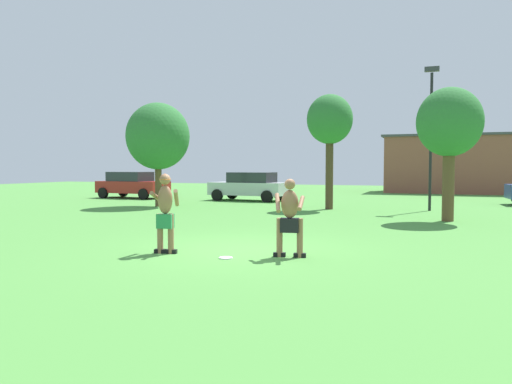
# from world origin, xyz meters

# --- Properties ---
(ground_plane) EXTENTS (80.00, 80.00, 0.00)m
(ground_plane) POSITION_xyz_m (0.00, 0.00, 0.00)
(ground_plane) COLOR #4C8E3D
(player_with_cap) EXTENTS (0.67, 0.65, 1.76)m
(player_with_cap) POSITION_xyz_m (-1.36, -0.99, 0.97)
(player_with_cap) COLOR black
(player_with_cap) RESTS_ON ground_plane
(player_in_black) EXTENTS (0.71, 0.63, 1.65)m
(player_in_black) POSITION_xyz_m (1.33, -0.48, 0.87)
(player_in_black) COLOR black
(player_in_black) RESTS_ON ground_plane
(frisbee) EXTENTS (0.29, 0.29, 0.03)m
(frisbee) POSITION_xyz_m (0.13, -1.09, 0.01)
(frisbee) COLOR white
(frisbee) RESTS_ON ground_plane
(car_red_near_post) EXTENTS (4.44, 2.32, 1.58)m
(car_red_near_post) POSITION_xyz_m (-13.21, 15.01, 0.82)
(car_red_near_post) COLOR maroon
(car_red_near_post) RESTS_ON ground_plane
(car_silver_mid_lot) EXTENTS (4.42, 2.29, 1.58)m
(car_silver_mid_lot) POSITION_xyz_m (-5.73, 15.36, 0.82)
(car_silver_mid_lot) COLOR silver
(car_silver_mid_lot) RESTS_ON ground_plane
(lamp_post) EXTENTS (0.60, 0.24, 6.14)m
(lamp_post) POSITION_xyz_m (3.83, 12.18, 3.73)
(lamp_post) COLOR black
(lamp_post) RESTS_ON ground_plane
(outbuilding_behind_lot) EXTENTS (11.16, 4.93, 4.17)m
(outbuilding_behind_lot) POSITION_xyz_m (5.78, 28.32, 2.09)
(outbuilding_behind_lot) COLOR brown
(outbuilding_behind_lot) RESTS_ON ground_plane
(tree_left_field) EXTENTS (3.00, 3.00, 4.92)m
(tree_left_field) POSITION_xyz_m (-8.35, 10.10, 3.32)
(tree_left_field) COLOR brown
(tree_left_field) RESTS_ON ground_plane
(tree_right_field) EXTENTS (2.03, 2.03, 5.09)m
(tree_right_field) POSITION_xyz_m (-0.39, 11.40, 3.90)
(tree_right_field) COLOR #4C3823
(tree_right_field) RESTS_ON ground_plane
(tree_behind_players) EXTENTS (2.23, 2.23, 4.64)m
(tree_behind_players) POSITION_xyz_m (4.52, 8.07, 3.37)
(tree_behind_players) COLOR brown
(tree_behind_players) RESTS_ON ground_plane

